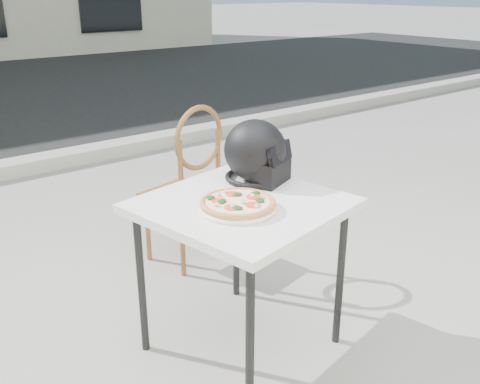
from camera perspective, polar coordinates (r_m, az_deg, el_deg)
ground at (r=2.50m, az=-7.18°, el=-17.26°), size 80.00×80.00×0.00m
cafe_table_main at (r=2.23m, az=0.21°, el=-2.54°), size 0.88×0.88×0.71m
plate at (r=2.12m, az=-0.23°, el=-1.71°), size 0.38×0.38×0.02m
pizza at (r=2.11m, az=-0.23°, el=-1.15°), size 0.38×0.38×0.04m
helmet at (r=2.41m, az=1.81°, el=4.07°), size 0.36×0.37×0.28m
cafe_chair_main at (r=3.03m, az=-5.44°, el=1.53°), size 0.44×0.44×0.96m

